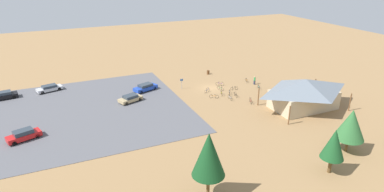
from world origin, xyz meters
name	(u,v)px	position (x,y,z in m)	size (l,w,h in m)	color
ground	(211,88)	(0.00, 0.00, 0.00)	(160.00, 160.00, 0.00)	#937047
parking_lot_asphalt	(86,111)	(24.44, 1.17, 0.03)	(33.45, 31.74, 0.05)	#56565B
bike_pavilion	(304,92)	(-10.07, 15.03, 2.98)	(13.13, 8.64, 5.25)	#C6B28E
trash_bin	(208,72)	(-3.50, -8.41, 0.45)	(0.60, 0.60, 0.90)	brown
lot_sign	(182,82)	(5.53, -2.11, 1.41)	(0.56, 0.08, 2.20)	#99999E
pine_midwest	(334,144)	(0.15, 31.40, 3.87)	(2.75, 2.75, 5.76)	brown
pine_mideast	(209,154)	(15.51, 29.64, 5.34)	(3.52, 3.52, 7.79)	brown
pine_west	(351,124)	(-5.61, 28.62, 3.98)	(3.84, 3.84, 6.04)	brown
bicycle_orange_yard_right	(214,96)	(1.91, 4.86, 0.36)	(1.49, 0.95, 0.81)	black
bicycle_black_mid_cluster	(234,88)	(-3.73, 2.62, 0.35)	(1.65, 0.48, 0.81)	black
bicycle_purple_yard_center	(220,84)	(-2.34, -0.69, 0.39)	(1.42, 1.05, 0.86)	black
bicycle_silver_lone_east	(229,92)	(-1.83, 4.10, 0.35)	(0.82, 1.57, 0.78)	black
bicycle_teal_trailside	(259,87)	(-8.54, 4.07, 0.36)	(0.70, 1.57, 0.79)	black
bicycle_green_front_row	(220,88)	(-1.24, 1.59, 0.36)	(0.70, 1.62, 0.77)	black
bicycle_white_yard_left	(230,98)	(-0.50, 6.64, 0.38)	(0.48, 1.79, 0.82)	black
bicycle_blue_lone_west	(207,90)	(1.72, 1.62, 0.39)	(1.52, 1.04, 0.85)	black
bicycle_yellow_near_porch	(222,93)	(-0.15, 4.05, 0.37)	(0.67, 1.59, 0.83)	black
bicycle_red_back_row	(251,101)	(-3.04, 9.56, 0.40)	(0.75, 1.71, 0.89)	black
bicycle_orange_by_bin	(246,80)	(-8.53, -0.36, 0.35)	(0.68, 1.60, 0.77)	black
bicycle_black_edge_south	(236,95)	(-2.19, 5.81, 0.36)	(0.51, 1.74, 0.75)	black
car_tan_by_curb	(130,98)	(16.51, 0.30, 0.69)	(4.64, 3.23, 1.27)	tan
car_silver_back_corner	(49,88)	(29.68, -11.33, 0.68)	(5.01, 3.00, 1.23)	#BCBCC1
car_blue_near_entry	(145,87)	(12.44, -3.97, 0.74)	(5.08, 3.31, 1.38)	#1E42B2
car_red_mid_lot	(24,135)	(33.76, 7.90, 0.79)	(4.83, 3.08, 1.51)	red
car_black_second_row	(4,95)	(37.55, -10.45, 0.75)	(4.90, 2.56, 1.40)	black
visitor_crossing_yard	(255,80)	(-9.25, 1.51, 0.92)	(0.36, 0.36, 1.75)	#2D3347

